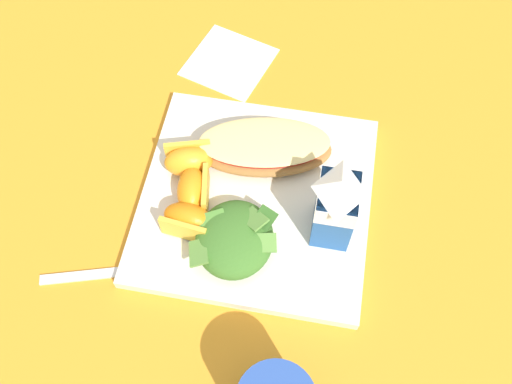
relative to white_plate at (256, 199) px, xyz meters
name	(u,v)px	position (x,y,z in m)	size (l,w,h in m)	color
ground	(256,202)	(0.00, 0.00, -0.01)	(3.00, 3.00, 0.00)	orange
white_plate	(256,199)	(0.00, 0.00, 0.00)	(0.28, 0.28, 0.02)	white
cheesy_pizza_bread	(263,148)	(-0.06, 0.00, 0.03)	(0.11, 0.18, 0.04)	#A87038
green_salad_pile	(235,239)	(0.07, -0.01, 0.03)	(0.10, 0.10, 0.04)	#3D7028
milk_carton	(336,204)	(0.03, 0.09, 0.07)	(0.06, 0.05, 0.11)	#23569E
orange_wedge_front	(189,160)	(-0.02, -0.09, 0.03)	(0.05, 0.07, 0.04)	orange
orange_wedge_middle	(194,190)	(0.02, -0.07, 0.03)	(0.07, 0.05, 0.04)	orange
orange_wedge_rear	(188,220)	(0.06, -0.07, 0.03)	(0.04, 0.06, 0.04)	orange
paper_napkin	(229,62)	(-0.22, -0.08, -0.01)	(0.11, 0.11, 0.00)	white
metal_fork	(135,270)	(0.12, -0.12, -0.01)	(0.07, 0.19, 0.01)	silver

